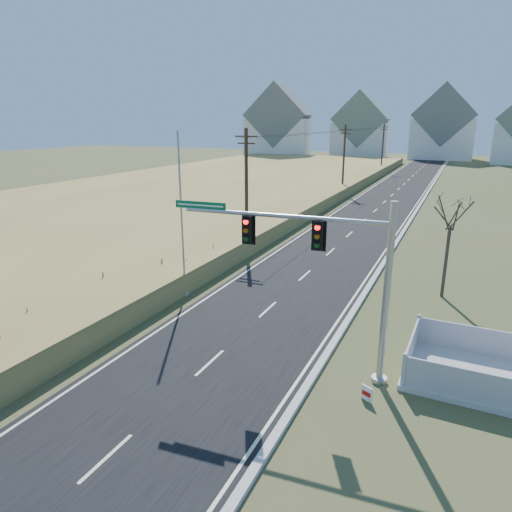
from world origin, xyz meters
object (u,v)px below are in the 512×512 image
at_px(flagpole, 182,233).
at_px(bare_tree, 452,211).
at_px(open_sign, 367,394).
at_px(traffic_signal_mast, 336,270).
at_px(fence_enclosure, 489,376).

bearing_deg(flagpole, bare_tree, 23.47).
distance_m(open_sign, bare_tree, 12.79).
distance_m(traffic_signal_mast, bare_tree, 11.07).
distance_m(traffic_signal_mast, flagpole, 10.91).
distance_m(fence_enclosure, flagpole, 16.05).
distance_m(fence_enclosure, bare_tree, 10.08).
bearing_deg(traffic_signal_mast, bare_tree, 67.22).
height_order(fence_enclosure, open_sign, fence_enclosure).
xyz_separation_m(fence_enclosure, open_sign, (-3.95, -3.09, 0.02)).
height_order(open_sign, flagpole, flagpole).
bearing_deg(open_sign, fence_enclosure, 65.54).
relative_size(fence_enclosure, flagpole, 0.68).
distance_m(traffic_signal_mast, fence_enclosure, 7.12).
height_order(open_sign, bare_tree, bare_tree).
bearing_deg(flagpole, fence_enclosure, -10.78).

